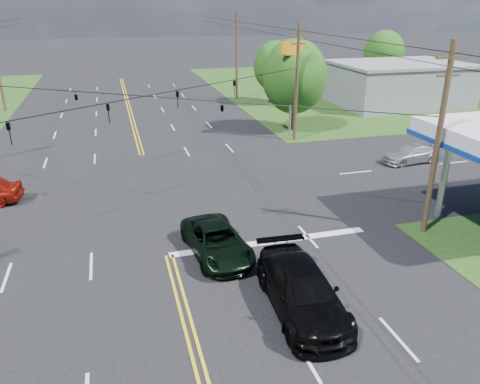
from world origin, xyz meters
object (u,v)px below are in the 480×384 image
object	(u,v)px
suv_black	(302,290)
tree_right_b	(275,66)
pole_se	(438,139)
pickup_dkgreen	(217,241)
tree_right_a	(294,77)
tree_far_r	(384,54)
retail_ne	(398,85)
pole_right_far	(236,55)
pole_ne	(297,82)

from	to	relation	value
suv_black	tree_right_b	bearing A→B (deg)	74.79
pole_se	pickup_dkgreen	bearing A→B (deg)	177.35
tree_right_b	tree_right_a	bearing A→B (deg)	-101.77
tree_right_a	tree_far_r	distance (m)	26.91
suv_black	pole_se	bearing A→B (deg)	30.12
tree_right_a	tree_right_b	bearing A→B (deg)	78.23
retail_ne	tree_right_b	distance (m)	14.22
tree_right_b	tree_far_r	xyz separation A→B (m)	(17.50, 6.00, 0.33)
pole_se	suv_black	size ratio (longest dim) A/B	1.59
pole_right_far	pickup_dkgreen	distance (m)	38.33
pole_right_far	tree_right_a	bearing A→B (deg)	-86.42
retail_ne	pole_ne	world-z (taller)	pole_ne
tree_far_r	suv_black	world-z (taller)	tree_far_r
pole_se	retail_ne	bearing A→B (deg)	59.62
pole_ne	pickup_dkgreen	world-z (taller)	pole_ne
tree_right_a	suv_black	size ratio (longest dim) A/B	1.36
pole_ne	tree_right_a	world-z (taller)	pole_ne
tree_right_b	suv_black	distance (m)	39.54
retail_ne	suv_black	size ratio (longest dim) A/B	2.34
pole_ne	tree_right_a	xyz separation A→B (m)	(1.00, 3.00, -0.05)
pole_right_far	retail_ne	bearing A→B (deg)	-25.20
pole_right_far	tree_right_b	size ratio (longest dim) A/B	1.41
pole_se	pole_ne	bearing A→B (deg)	90.00
retail_ne	tree_far_r	xyz separation A→B (m)	(4.00, 10.00, 2.34)
pole_ne	tree_right_b	bearing A→B (deg)	76.87
pole_se	pole_right_far	size ratio (longest dim) A/B	0.95
pole_ne	tree_right_b	distance (m)	15.42
pole_ne	tree_far_r	world-z (taller)	pole_ne
pole_se	tree_far_r	size ratio (longest dim) A/B	1.25
tree_right_a	suv_black	xyz separation A→B (m)	(-9.65, -25.48, -4.00)
pole_se	pole_ne	world-z (taller)	same
tree_far_r	tree_right_a	bearing A→B (deg)	-138.01
suv_black	pole_ne	bearing A→B (deg)	71.71
tree_right_b	pickup_dkgreen	xyz separation A→B (m)	(-14.32, -32.50, -3.50)
tree_right_a	pole_se	bearing A→B (deg)	-92.73
retail_ne	tree_right_a	size ratio (longest dim) A/B	1.71
tree_far_r	tree_right_b	bearing A→B (deg)	-161.08
pole_ne	pickup_dkgreen	xyz separation A→B (m)	(-10.82, -17.50, -4.20)
tree_right_b	suv_black	size ratio (longest dim) A/B	1.18
tree_right_b	retail_ne	bearing A→B (deg)	-16.50
tree_far_r	pickup_dkgreen	bearing A→B (deg)	-129.57
retail_ne	tree_far_r	world-z (taller)	tree_far_r
retail_ne	tree_far_r	bearing A→B (deg)	68.20
suv_black	pole_right_far	bearing A→B (deg)	80.97
retail_ne	tree_far_r	size ratio (longest dim) A/B	1.83
pole_se	suv_black	world-z (taller)	pole_se
pole_right_far	tree_far_r	distance (m)	21.10
tree_right_a	pickup_dkgreen	distance (m)	24.02
tree_right_a	pickup_dkgreen	xyz separation A→B (m)	(-11.82, -20.50, -4.15)
pole_right_far	suv_black	bearing A→B (deg)	-101.78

